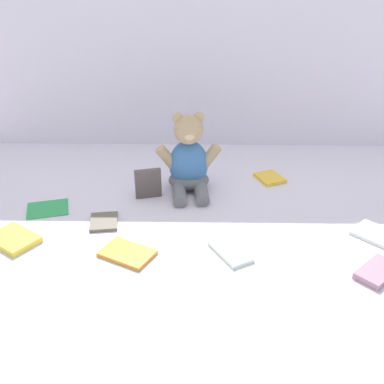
% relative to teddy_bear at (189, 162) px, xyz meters
% --- Properties ---
extents(ground_plane, '(3.20, 3.20, 0.00)m').
position_rel_teddy_bear_xyz_m(ground_plane, '(0.02, -0.11, -0.10)').
color(ground_plane, silver).
extents(backdrop_drape, '(1.75, 0.03, 0.77)m').
position_rel_teddy_bear_xyz_m(backdrop_drape, '(0.02, 0.39, 0.29)').
color(backdrop_drape, silver).
rests_on(backdrop_drape, ground_plane).
extents(teddy_bear, '(0.22, 0.20, 0.26)m').
position_rel_teddy_bear_xyz_m(teddy_bear, '(0.00, 0.00, 0.00)').
color(teddy_bear, '#3F72B2').
rests_on(teddy_bear, ground_plane).
extents(book_case_0, '(0.16, 0.14, 0.01)m').
position_rel_teddy_bear_xyz_m(book_case_0, '(-0.15, -0.38, -0.09)').
color(book_case_0, orange).
rests_on(book_case_0, ground_plane).
extents(book_case_1, '(0.16, 0.15, 0.02)m').
position_rel_teddy_bear_xyz_m(book_case_1, '(-0.47, -0.32, -0.09)').
color(book_case_1, yellow).
rests_on(book_case_1, ground_plane).
extents(book_case_2, '(0.14, 0.13, 0.01)m').
position_rel_teddy_bear_xyz_m(book_case_2, '(-0.43, -0.14, -0.09)').
color(book_case_2, green).
rests_on(book_case_2, ground_plane).
extents(book_case_3, '(0.09, 0.04, 0.10)m').
position_rel_teddy_bear_xyz_m(book_case_3, '(-0.13, -0.06, -0.05)').
color(book_case_3, '#4F4644').
rests_on(book_case_3, ground_plane).
extents(book_case_4, '(0.12, 0.14, 0.01)m').
position_rel_teddy_bear_xyz_m(book_case_4, '(0.12, -0.36, -0.09)').
color(book_case_4, white).
rests_on(book_case_4, ground_plane).
extents(book_case_5, '(0.15, 0.15, 0.01)m').
position_rel_teddy_bear_xyz_m(book_case_5, '(0.53, -0.28, -0.09)').
color(book_case_5, white).
rests_on(book_case_5, ground_plane).
extents(book_case_6, '(0.13, 0.13, 0.02)m').
position_rel_teddy_bear_xyz_m(book_case_6, '(0.48, -0.45, -0.09)').
color(book_case_6, '#A7788F').
rests_on(book_case_6, ground_plane).
extents(book_case_7, '(0.11, 0.12, 0.01)m').
position_rel_teddy_bear_xyz_m(book_case_7, '(0.28, 0.07, -0.09)').
color(book_case_7, yellow).
rests_on(book_case_7, ground_plane).
extents(book_case_8, '(0.09, 0.11, 0.01)m').
position_rel_teddy_bear_xyz_m(book_case_8, '(-0.24, -0.22, -0.09)').
color(book_case_8, '#5F5849').
rests_on(book_case_8, ground_plane).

